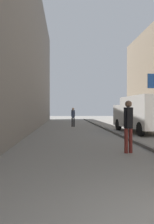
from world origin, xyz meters
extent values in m
plane|color=gray|center=(0.00, 12.00, 0.00)|extent=(80.00, 80.00, 0.00)
cube|color=slate|center=(-5.08, 12.00, 5.99)|extent=(2.97, 40.00, 11.97)
cube|color=#615F5B|center=(1.58, 12.00, 0.06)|extent=(0.16, 40.00, 0.12)
cylinder|color=maroon|center=(0.54, 5.50, 0.42)|extent=(0.12, 0.12, 0.84)
cylinder|color=maroon|center=(0.71, 5.56, 0.42)|extent=(0.12, 0.12, 0.84)
cube|color=black|center=(0.62, 5.53, 1.19)|extent=(0.28, 0.26, 0.71)
cylinder|color=black|center=(0.50, 5.49, 1.25)|extent=(0.10, 0.10, 0.61)
cylinder|color=black|center=(0.74, 5.57, 1.25)|extent=(0.10, 0.10, 0.61)
sphere|color=brown|center=(0.62, 5.53, 1.67)|extent=(0.23, 0.23, 0.23)
cylinder|color=black|center=(-0.65, 17.50, 0.39)|extent=(0.12, 0.12, 0.78)
cylinder|color=black|center=(-0.81, 17.48, 0.39)|extent=(0.12, 0.12, 0.78)
cube|color=#2D3851|center=(-0.73, 17.49, 1.11)|extent=(0.24, 0.21, 0.66)
cylinder|color=#2D3851|center=(-0.61, 17.51, 1.16)|extent=(0.09, 0.09, 0.56)
cylinder|color=#2D3851|center=(-0.85, 17.47, 1.16)|extent=(0.09, 0.09, 0.56)
sphere|color=tan|center=(-0.73, 17.49, 1.55)|extent=(0.22, 0.22, 0.22)
cube|color=silver|center=(3.48, 11.54, 1.33)|extent=(2.26, 4.08, 1.98)
cube|color=silver|center=(3.26, 14.26, 1.08)|extent=(2.07, 1.68, 1.48)
cube|color=black|center=(3.22, 14.79, 1.41)|extent=(1.64, 0.17, 0.65)
cylinder|color=black|center=(2.40, 14.04, 0.40)|extent=(0.28, 0.81, 0.80)
cylinder|color=black|center=(4.15, 14.18, 0.40)|extent=(0.28, 0.81, 0.80)
cylinder|color=black|center=(2.70, 10.20, 0.40)|extent=(0.28, 0.81, 0.80)
camera|label=1|loc=(-1.60, -1.97, 1.47)|focal=36.03mm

